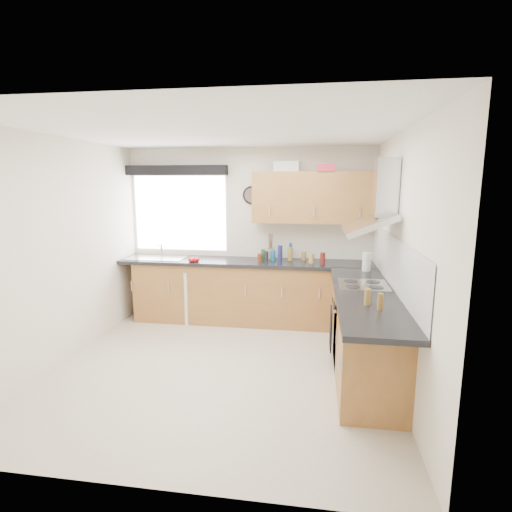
% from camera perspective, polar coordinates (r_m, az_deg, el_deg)
% --- Properties ---
extents(ground_plane, '(3.60, 3.60, 0.00)m').
position_cam_1_polar(ground_plane, '(4.57, -4.87, -15.57)').
color(ground_plane, beige).
extents(ceiling, '(3.60, 3.60, 0.02)m').
position_cam_1_polar(ceiling, '(4.14, -5.43, 17.32)').
color(ceiling, white).
rests_on(ceiling, wall_back).
extents(wall_back, '(3.60, 0.02, 2.50)m').
position_cam_1_polar(wall_back, '(5.92, -1.03, 3.13)').
color(wall_back, silver).
rests_on(wall_back, ground_plane).
extents(wall_front, '(3.60, 0.02, 2.50)m').
position_cam_1_polar(wall_front, '(2.51, -14.91, -7.27)').
color(wall_front, silver).
rests_on(wall_front, ground_plane).
extents(wall_left, '(0.02, 3.60, 2.50)m').
position_cam_1_polar(wall_left, '(4.92, -25.96, 0.59)').
color(wall_left, silver).
rests_on(wall_left, ground_plane).
extents(wall_right, '(0.02, 3.60, 2.50)m').
position_cam_1_polar(wall_right, '(4.14, 19.84, -0.63)').
color(wall_right, silver).
rests_on(wall_right, ground_plane).
extents(window, '(1.40, 0.02, 1.10)m').
position_cam_1_polar(window, '(6.14, -10.81, 6.03)').
color(window, silver).
rests_on(window, wall_back).
extents(window_blind, '(1.50, 0.18, 0.14)m').
position_cam_1_polar(window_blind, '(6.04, -11.30, 11.92)').
color(window_blind, black).
rests_on(window_blind, wall_back).
extents(splashback, '(0.01, 3.00, 0.54)m').
position_cam_1_polar(splashback, '(4.44, 18.93, -0.78)').
color(splashback, white).
rests_on(splashback, wall_right).
extents(base_cab_back, '(3.00, 0.58, 0.86)m').
position_cam_1_polar(base_cab_back, '(5.82, -2.45, -5.24)').
color(base_cab_back, brown).
rests_on(base_cab_back, ground_plane).
extents(base_cab_corner, '(0.60, 0.60, 0.86)m').
position_cam_1_polar(base_cab_corner, '(5.73, 13.51, -5.77)').
color(base_cab_corner, brown).
rests_on(base_cab_corner, ground_plane).
extents(base_cab_right, '(0.58, 2.10, 0.86)m').
position_cam_1_polar(base_cab_right, '(4.46, 15.10, -10.56)').
color(base_cab_right, brown).
rests_on(base_cab_right, ground_plane).
extents(worktop_back, '(3.60, 0.62, 0.05)m').
position_cam_1_polar(worktop_back, '(5.69, -1.52, -0.90)').
color(worktop_back, black).
rests_on(worktop_back, base_cab_back).
extents(worktop_right, '(0.62, 2.42, 0.05)m').
position_cam_1_polar(worktop_right, '(4.18, 15.48, -5.45)').
color(worktop_right, black).
rests_on(worktop_right, base_cab_right).
extents(sink, '(0.84, 0.46, 0.10)m').
position_cam_1_polar(sink, '(6.05, -14.02, 0.10)').
color(sink, '#B6B8BC').
rests_on(sink, worktop_back).
extents(oven, '(0.56, 0.58, 0.85)m').
position_cam_1_polar(oven, '(4.60, 14.76, -9.96)').
color(oven, black).
rests_on(oven, ground_plane).
extents(hob_plate, '(0.52, 0.52, 0.01)m').
position_cam_1_polar(hob_plate, '(4.46, 15.05, -4.01)').
color(hob_plate, '#B6B8BC').
rests_on(hob_plate, worktop_right).
extents(extractor_hood, '(0.52, 0.78, 0.66)m').
position_cam_1_polar(extractor_hood, '(4.34, 16.90, 6.94)').
color(extractor_hood, '#B6B8BC').
rests_on(extractor_hood, wall_right).
extents(upper_cabinets, '(1.70, 0.35, 0.70)m').
position_cam_1_polar(upper_cabinets, '(5.62, 8.35, 8.27)').
color(upper_cabinets, brown).
rests_on(upper_cabinets, wall_back).
extents(washing_machine, '(0.64, 0.63, 0.76)m').
position_cam_1_polar(washing_machine, '(6.06, -10.53, -5.25)').
color(washing_machine, silver).
rests_on(washing_machine, ground_plane).
extents(wall_clock, '(0.26, 0.04, 0.26)m').
position_cam_1_polar(wall_clock, '(5.83, -0.62, 8.68)').
color(wall_clock, black).
rests_on(wall_clock, wall_back).
extents(casserole, '(0.35, 0.25, 0.14)m').
position_cam_1_polar(casserole, '(5.73, 4.39, 12.60)').
color(casserole, silver).
rests_on(casserole, upper_cabinets).
extents(storage_box, '(0.22, 0.19, 0.10)m').
position_cam_1_polar(storage_box, '(5.52, 9.98, 12.35)').
color(storage_box, '#B52635').
rests_on(storage_box, upper_cabinets).
extents(utensil_pot, '(0.12, 0.12, 0.15)m').
position_cam_1_polar(utensil_pot, '(5.82, 2.07, 0.36)').
color(utensil_pot, gray).
rests_on(utensil_pot, worktop_back).
extents(kitchen_roll, '(0.11, 0.11, 0.23)m').
position_cam_1_polar(kitchen_roll, '(5.17, 15.52, -0.81)').
color(kitchen_roll, silver).
rests_on(kitchen_roll, worktop_right).
extents(tomato_cluster, '(0.16, 0.16, 0.06)m').
position_cam_1_polar(tomato_cluster, '(5.65, -8.87, -0.51)').
color(tomato_cluster, '#BF080C').
rests_on(tomato_cluster, worktop_back).
extents(jar_0, '(0.07, 0.07, 0.13)m').
position_cam_1_polar(jar_0, '(5.54, 7.92, -0.33)').
color(jar_0, '#A58739').
rests_on(jar_0, worktop_back).
extents(jar_1, '(0.07, 0.07, 0.19)m').
position_cam_1_polar(jar_1, '(5.68, 4.91, 0.27)').
color(jar_1, olive).
rests_on(jar_1, worktop_back).
extents(jar_2, '(0.06, 0.06, 0.12)m').
position_cam_1_polar(jar_2, '(5.74, 6.84, 0.02)').
color(jar_2, '#A27A38').
rests_on(jar_2, worktop_back).
extents(jar_3, '(0.07, 0.07, 0.17)m').
position_cam_1_polar(jar_3, '(5.65, 1.02, 0.15)').
color(jar_3, '#1E5524').
rests_on(jar_3, worktop_back).
extents(jar_4, '(0.07, 0.07, 0.16)m').
position_cam_1_polar(jar_4, '(5.49, 9.49, -0.34)').
color(jar_4, '#5A1713').
rests_on(jar_4, worktop_back).
extents(jar_5, '(0.06, 0.06, 0.12)m').
position_cam_1_polar(jar_5, '(5.57, 0.50, -0.26)').
color(jar_5, '#622514').
rests_on(jar_5, worktop_back).
extents(jar_6, '(0.07, 0.07, 0.15)m').
position_cam_1_polar(jar_6, '(5.56, 1.45, -0.09)').
color(jar_6, black).
rests_on(jar_6, worktop_back).
extents(jar_7, '(0.07, 0.07, 0.16)m').
position_cam_1_polar(jar_7, '(5.65, 2.43, 0.08)').
color(jar_7, '#1C5D89').
rests_on(jar_7, worktop_back).
extents(jar_8, '(0.04, 0.04, 0.25)m').
position_cam_1_polar(jar_8, '(5.72, 4.96, 0.65)').
color(jar_8, navy).
rests_on(jar_8, worktop_back).
extents(jar_9, '(0.07, 0.07, 0.25)m').
position_cam_1_polar(jar_9, '(5.47, 3.44, 0.22)').
color(jar_9, '#151A49').
rests_on(jar_9, worktop_back).
extents(jar_10, '(0.06, 0.06, 0.23)m').
position_cam_1_polar(jar_10, '(5.51, 3.47, 0.19)').
color(jar_10, '#342A1D').
rests_on(jar_10, worktop_back).
extents(bottle_0, '(0.06, 0.06, 0.15)m').
position_cam_1_polar(bottle_0, '(3.75, 15.64, -5.65)').
color(bottle_0, olive).
rests_on(bottle_0, worktop_right).
extents(bottle_1, '(0.05, 0.05, 0.15)m').
position_cam_1_polar(bottle_1, '(3.64, 17.35, -6.25)').
color(bottle_1, brown).
rests_on(bottle_1, worktop_right).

